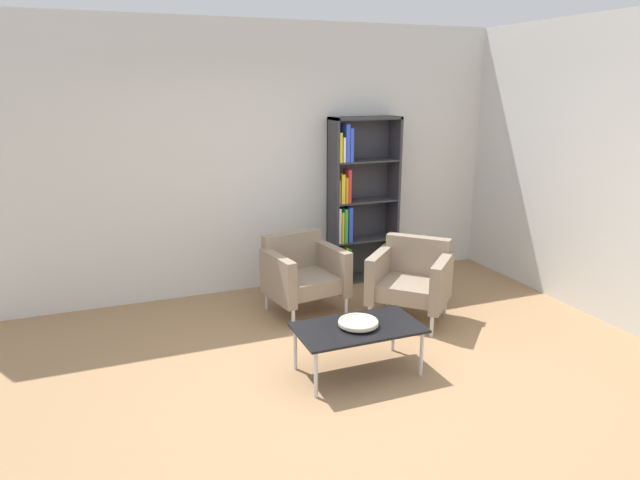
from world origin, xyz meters
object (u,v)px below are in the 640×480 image
Objects in this scene: bookshelf_tall at (356,202)px; armchair_corner_red at (411,278)px; coffee_table_low at (358,330)px; decorative_bowl at (358,322)px; armchair_near_window at (303,272)px.

armchair_corner_red is at bearing -88.81° from bookshelf_tall.
coffee_table_low is at bearing -94.42° from armchair_corner_red.
armchair_corner_red reaches higher than coffee_table_low.
decorative_bowl is 1.36m from armchair_near_window.
coffee_table_low is (-0.94, -2.05, -0.57)m from bookshelf_tall.
bookshelf_tall is 2.31m from decorative_bowl.
bookshelf_tall reaches higher than armchair_near_window.
decorative_bowl is at bearing 53.13° from coffee_table_low.
bookshelf_tall reaches higher than decorative_bowl.
coffee_table_low is 1.24× the size of armchair_near_window.
bookshelf_tall is 1.35m from armchair_corner_red.
decorative_bowl is at bearing -94.42° from armchair_corner_red.
armchair_corner_red is at bearing 40.21° from coffee_table_low.
armchair_near_window is (-0.94, 0.55, 0.00)m from armchair_corner_red.
decorative_bowl is at bearing -114.48° from bookshelf_tall.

